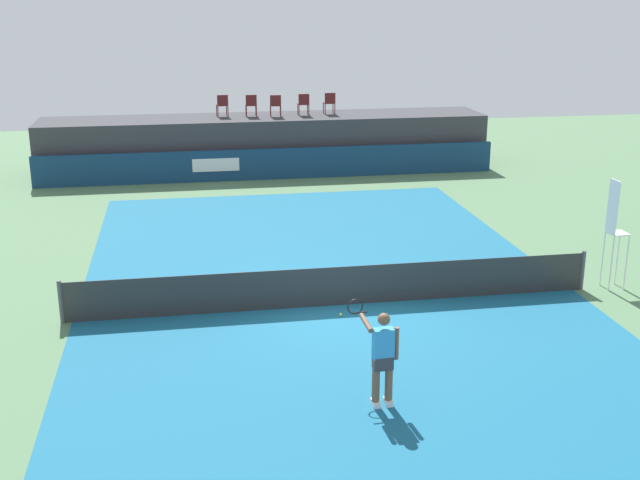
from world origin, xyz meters
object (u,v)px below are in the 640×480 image
at_px(net_post_near, 61,302).
at_px(spectator_chair_far_right, 329,102).
at_px(spectator_chair_far_left, 222,104).
at_px(spectator_chair_left, 251,104).
at_px(net_post_far, 582,270).
at_px(spectator_chair_center, 275,105).
at_px(tennis_player, 382,355).
at_px(umpire_chair, 614,227).
at_px(spectator_chair_right, 304,103).
at_px(tennis_ball, 341,315).

bearing_deg(net_post_near, spectator_chair_far_right, 60.05).
relative_size(spectator_chair_far_left, spectator_chair_left, 1.00).
xyz_separation_m(spectator_chair_far_left, net_post_far, (7.90, -15.49, -2.19)).
xyz_separation_m(spectator_chair_center, net_post_near, (-6.61, -15.09, -2.19)).
bearing_deg(net_post_far, tennis_player, -142.60).
height_order(spectator_chair_far_left, umpire_chair, spectator_chair_far_left).
xyz_separation_m(spectator_chair_far_left, spectator_chair_right, (3.28, -0.23, 0.00)).
bearing_deg(spectator_chair_right, tennis_ball, -95.71).
xyz_separation_m(umpire_chair, tennis_player, (-7.01, -4.81, -0.63)).
bearing_deg(spectator_chair_far_right, spectator_chair_center, -171.54).
relative_size(spectator_chair_far_left, spectator_chair_far_right, 1.00).
bearing_deg(spectator_chair_far_left, net_post_near, -106.20).
xyz_separation_m(spectator_chair_far_right, net_post_far, (3.51, -15.43, -2.19)).
bearing_deg(spectator_chair_far_right, spectator_chair_left, -178.17).
relative_size(spectator_chair_right, net_post_far, 0.89).
relative_size(spectator_chair_right, tennis_ball, 13.06).
distance_m(spectator_chair_left, spectator_chair_center, 0.99).
height_order(umpire_chair, net_post_far, umpire_chair).
xyz_separation_m(spectator_chair_right, spectator_chair_far_right, (1.11, 0.16, 0.00)).
height_order(spectator_chair_right, spectator_chair_far_right, same).
xyz_separation_m(spectator_chair_center, tennis_player, (-0.50, -19.90, -1.73)).
relative_size(net_post_near, net_post_far, 1.00).
relative_size(spectator_chair_center, tennis_ball, 13.06).
distance_m(umpire_chair, tennis_ball, 7.13).
relative_size(umpire_chair, net_post_near, 2.76).
relative_size(net_post_far, tennis_player, 0.56).
xyz_separation_m(spectator_chair_far_left, net_post_near, (-4.50, -15.49, -2.19)).
relative_size(spectator_chair_left, spectator_chair_far_right, 1.00).
bearing_deg(tennis_ball, net_post_far, 6.21).
bearing_deg(spectator_chair_far_right, spectator_chair_far_left, 179.18).
xyz_separation_m(net_post_far, tennis_player, (-6.29, -4.81, 0.46)).
relative_size(net_post_near, tennis_ball, 14.71).
xyz_separation_m(spectator_chair_far_left, tennis_player, (1.61, -20.30, -1.73)).
bearing_deg(spectator_chair_far_left, umpire_chair, -60.92).
bearing_deg(spectator_chair_left, spectator_chair_far_left, 171.77).
bearing_deg(spectator_chair_right, net_post_near, -117.01).
bearing_deg(umpire_chair, tennis_ball, -174.46).
bearing_deg(tennis_player, net_post_near, 141.79).
distance_m(spectator_chair_left, tennis_player, 20.21).
distance_m(spectator_chair_center, spectator_chair_right, 1.18).
bearing_deg(spectator_chair_left, spectator_chair_far_right, 1.83).
bearing_deg(spectator_chair_center, net_post_near, -113.66).
xyz_separation_m(spectator_chair_far_right, tennis_player, (-2.78, -20.24, -1.73)).
relative_size(tennis_player, tennis_ball, 26.03).
bearing_deg(spectator_chair_far_right, umpire_chair, -74.68).
relative_size(spectator_chair_far_right, umpire_chair, 0.32).
bearing_deg(umpire_chair, net_post_near, 179.98).
bearing_deg(net_post_far, spectator_chair_far_right, 102.82).
xyz_separation_m(spectator_chair_left, spectator_chair_far_right, (3.24, 0.10, 0.00)).
distance_m(spectator_chair_far_right, umpire_chair, 16.04).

